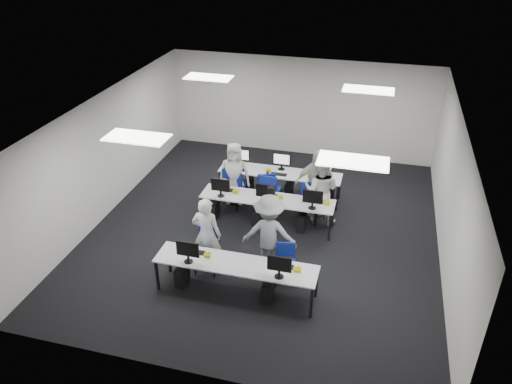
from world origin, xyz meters
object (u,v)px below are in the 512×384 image
(student_0, at_px, (207,234))
(student_3, at_px, (315,183))
(chair_2, at_px, (230,196))
(student_1, at_px, (321,190))
(chair_7, at_px, (316,202))
(desk_front, at_px, (236,265))
(chair_3, at_px, (267,201))
(photographer, at_px, (269,234))
(chair_4, at_px, (308,210))
(desk_mid, at_px, (267,200))
(chair_1, at_px, (285,270))
(chair_6, at_px, (270,196))
(chair_0, at_px, (207,257))
(chair_5, at_px, (237,191))
(student_2, at_px, (235,173))

(student_0, xyz_separation_m, student_3, (1.82, 2.79, 0.01))
(chair_2, height_order, student_1, student_1)
(chair_7, bearing_deg, desk_front, -112.18)
(chair_3, relative_size, photographer, 0.55)
(desk_front, xyz_separation_m, student_3, (1.01, 3.42, 0.18))
(chair_4, relative_size, chair_7, 0.96)
(desk_mid, height_order, chair_3, chair_3)
(chair_2, bearing_deg, chair_1, -58.60)
(student_1, bearing_deg, chair_3, 2.80)
(chair_1, relative_size, chair_6, 0.85)
(chair_0, xyz_separation_m, chair_1, (1.67, 0.04, -0.03))
(chair_5, height_order, photographer, photographer)
(chair_3, height_order, student_3, student_3)
(chair_6, bearing_deg, chair_3, -88.14)
(photographer, bearing_deg, chair_0, 10.13)
(desk_mid, distance_m, chair_4, 1.10)
(chair_6, distance_m, student_3, 1.26)
(desk_front, height_order, student_3, student_3)
(chair_3, bearing_deg, chair_7, -8.56)
(chair_7, xyz_separation_m, student_2, (-2.14, 0.02, 0.52))
(desk_front, xyz_separation_m, desk_mid, (0.00, 2.60, 0.00))
(student_3, bearing_deg, chair_6, 160.70)
(chair_0, height_order, student_1, student_1)
(chair_3, height_order, student_1, student_1)
(desk_front, xyz_separation_m, chair_1, (0.86, 0.63, -0.42))
(chair_3, bearing_deg, desk_front, -108.24)
(chair_0, bearing_deg, desk_mid, 64.59)
(chair_1, height_order, chair_7, chair_7)
(student_1, bearing_deg, desk_front, 75.20)
(chair_5, distance_m, photographer, 3.06)
(chair_2, xyz_separation_m, chair_6, (1.01, 0.25, 0.00))
(chair_4, distance_m, student_0, 3.03)
(chair_7, relative_size, student_2, 0.58)
(chair_2, relative_size, student_0, 0.57)
(desk_front, relative_size, chair_5, 3.65)
(chair_1, xyz_separation_m, student_0, (-1.67, 0.00, 0.59))
(chair_2, height_order, chair_5, chair_2)
(desk_front, distance_m, chair_0, 1.07)
(chair_4, bearing_deg, desk_mid, -159.92)
(desk_mid, distance_m, photographer, 1.73)
(chair_6, bearing_deg, chair_0, -99.52)
(student_0, xyz_separation_m, student_2, (-0.26, 2.82, -0.02))
(student_2, bearing_deg, chair_6, -8.55)
(chair_7, distance_m, student_2, 2.20)
(chair_1, distance_m, photographer, 0.81)
(chair_6, bearing_deg, photographer, -73.36)
(chair_0, distance_m, chair_4, 3.01)
(desk_mid, distance_m, student_2, 1.37)
(desk_mid, relative_size, chair_7, 3.33)
(chair_6, distance_m, student_1, 1.48)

